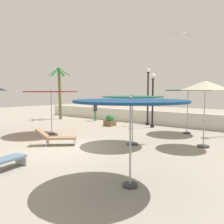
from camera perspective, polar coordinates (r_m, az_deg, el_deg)
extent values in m
plane|color=#9E9384|center=(10.98, -10.36, -8.46)|extent=(56.00, 56.00, 0.00)
cube|color=silver|center=(17.98, 11.65, -1.48)|extent=(25.20, 0.30, 1.05)
cylinder|color=#333338|center=(11.53, 21.65, -7.88)|extent=(0.55, 0.55, 0.08)
cylinder|color=#A5A5AD|center=(11.31, 21.87, -1.48)|extent=(0.05, 0.05, 2.67)
cone|color=#B7AD93|center=(11.25, 22.12, 6.14)|extent=(2.18, 2.18, 0.43)
sphere|color=#99999E|center=(11.26, 22.16, 7.28)|extent=(0.08, 0.08, 0.08)
cylinder|color=#333338|center=(6.54, 4.48, -17.61)|extent=(0.40, 0.40, 0.08)
cylinder|color=#A5A5AD|center=(6.19, 4.55, -7.95)|extent=(0.05, 0.05, 2.33)
cylinder|color=navy|center=(6.04, 4.63, 2.70)|extent=(3.01, 3.01, 0.06)
sphere|color=#99999E|center=(6.03, 4.64, 3.54)|extent=(0.08, 0.08, 0.08)
cylinder|color=#333338|center=(11.26, 5.04, -7.84)|extent=(0.54, 0.54, 0.08)
cylinder|color=#A5A5AD|center=(11.06, 5.08, -2.15)|extent=(0.05, 0.05, 2.33)
cylinder|color=#1E594C|center=(10.98, 5.13, 3.79)|extent=(2.88, 2.88, 0.06)
sphere|color=#99999E|center=(10.97, 5.14, 4.18)|extent=(0.08, 0.08, 0.08)
cylinder|color=#333338|center=(14.23, -14.66, -5.25)|extent=(0.38, 0.38, 0.08)
cylinder|color=#A5A5AD|center=(14.06, -14.78, -0.26)|extent=(0.05, 0.05, 2.57)
cylinder|color=maroon|center=(14.00, -14.90, 4.90)|extent=(3.10, 3.10, 0.06)
sphere|color=#99999E|center=(14.00, -14.91, 5.42)|extent=(0.08, 0.08, 0.08)
cylinder|color=#333338|center=(14.78, 18.05, -4.95)|extent=(0.45, 0.45, 0.08)
cylinder|color=#A5A5AD|center=(14.62, 18.19, 0.02)|extent=(0.05, 0.05, 2.65)
cylinder|color=#1E594C|center=(14.57, 18.34, 5.13)|extent=(2.68, 2.68, 0.06)
sphere|color=#99999E|center=(14.57, 18.35, 5.52)|extent=(0.08, 0.08, 0.08)
cylinder|color=brown|center=(21.79, -12.79, 4.24)|extent=(0.35, 0.28, 4.54)
sphere|color=#25723A|center=(21.94, -13.04, 10.18)|extent=(0.44, 0.44, 0.44)
ellipsoid|color=#25723A|center=(21.37, -12.25, 9.61)|extent=(1.12, 0.41, 0.69)
ellipsoid|color=#25723A|center=(22.09, -11.45, 9.47)|extent=(0.61, 1.09, 0.69)
ellipsoid|color=#25723A|center=(22.48, -12.34, 9.38)|extent=(0.67, 1.07, 0.69)
ellipsoid|color=#25723A|center=(22.38, -14.12, 9.36)|extent=(1.11, 0.28, 0.69)
ellipsoid|color=#25723A|center=(21.74, -14.61, 9.48)|extent=(0.58, 1.10, 0.69)
ellipsoid|color=#25723A|center=(21.36, -13.78, 9.58)|extent=(0.65, 1.08, 0.69)
cylinder|color=black|center=(17.76, 8.78, -2.89)|extent=(0.28, 0.28, 0.20)
cylinder|color=black|center=(17.60, 8.86, 3.18)|extent=(0.12, 0.12, 3.96)
cylinder|color=black|center=(17.64, 8.95, 9.62)|extent=(0.22, 0.22, 0.06)
sphere|color=white|center=(17.65, 8.96, 10.14)|extent=(0.32, 0.32, 0.32)
cylinder|color=black|center=(16.70, 9.93, -3.42)|extent=(0.28, 0.28, 0.20)
cylinder|color=black|center=(16.54, 10.02, 2.13)|extent=(0.12, 0.12, 3.43)
cylinder|color=black|center=(16.54, 10.11, 8.08)|extent=(0.22, 0.22, 0.06)
sphere|color=white|center=(16.55, 10.12, 8.73)|extent=(0.38, 0.38, 0.38)
cube|color=#B7B7BC|center=(8.82, -21.64, -10.96)|extent=(0.55, 0.13, 0.35)
cube|color=slate|center=(8.39, -25.19, -10.66)|extent=(0.77, 1.47, 0.08)
cube|color=#B7B7BC|center=(11.27, -9.14, -7.17)|extent=(0.40, 0.43, 0.35)
cube|color=#B7B7BC|center=(11.46, -15.68, -7.09)|extent=(0.40, 0.43, 0.35)
cube|color=#8C6B4C|center=(11.31, -12.46, -6.27)|extent=(1.40, 1.35, 0.08)
cube|color=#8C6B4C|center=(11.43, -16.98, -4.96)|extent=(0.78, 0.78, 0.47)
cylinder|color=#3F8C59|center=(19.95, -4.34, -0.99)|extent=(0.12, 0.12, 0.87)
cylinder|color=#3F8C59|center=(20.08, -4.11, -0.95)|extent=(0.12, 0.12, 0.87)
cube|color=#26262D|center=(19.95, -4.24, 1.16)|extent=(0.31, 0.40, 0.62)
sphere|color=beige|center=(19.92, -4.25, 2.39)|extent=(0.24, 0.24, 0.24)
cylinder|color=beige|center=(19.74, -4.59, 1.21)|extent=(0.08, 0.08, 0.56)
cylinder|color=beige|center=(20.15, -3.89, 1.29)|extent=(0.08, 0.08, 0.56)
ellipsoid|color=white|center=(12.40, 16.95, 17.84)|extent=(0.34, 0.26, 0.12)
sphere|color=white|center=(12.28, 17.49, 18.10)|extent=(0.10, 0.10, 0.10)
cube|color=silver|center=(12.59, 18.05, 17.71)|extent=(0.41, 0.60, 0.09)
cube|color=silver|center=(12.22, 15.81, 18.16)|extent=(0.41, 0.60, 0.04)
cube|color=brown|center=(17.13, -0.54, -2.79)|extent=(0.70, 0.70, 0.40)
sphere|color=#2D6B33|center=(17.08, -0.55, -1.63)|extent=(0.60, 0.60, 0.60)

